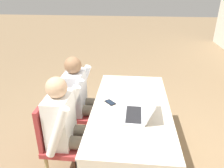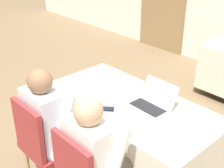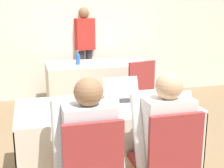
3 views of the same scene
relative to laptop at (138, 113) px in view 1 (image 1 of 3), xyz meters
The scene contains 10 objects.
ground_plane 0.79m from the laptop, 159.87° to the right, with size 24.00×24.00×0.00m, color #846B4C.
conference_table_near 0.30m from the laptop, 159.87° to the right, with size 1.63×0.81×0.72m.
laptop is the anchor object (origin of this frame).
cell_phone 0.38m from the laptop, 128.21° to the right, with size 0.14×0.14×0.01m.
paper_beside_laptop 0.37m from the laptop, 28.43° to the right, with size 0.29×0.34×0.00m.
paper_centre_table 0.38m from the laptop, 169.94° to the left, with size 0.32×0.36×0.00m.
chair_near_left 0.96m from the laptop, 121.79° to the right, with size 0.44×0.44×0.89m.
chair_near_right 0.84m from the laptop, 82.69° to the right, with size 0.44×0.44×0.89m.
person_checkered_shirt 0.84m from the laptop, 125.50° to the right, with size 0.50×0.52×1.15m.
person_white_shirt 0.70m from the laptop, 81.61° to the right, with size 0.50×0.52×1.15m.
Camera 1 is at (2.02, -0.01, 1.92)m, focal length 35.00 mm.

